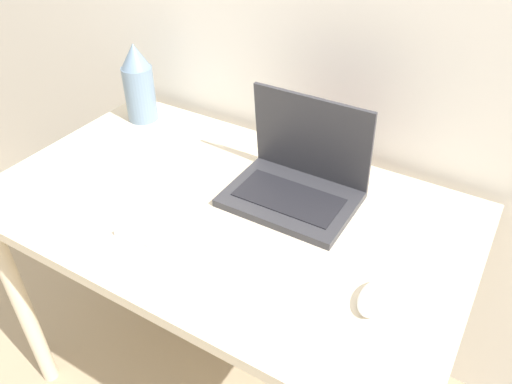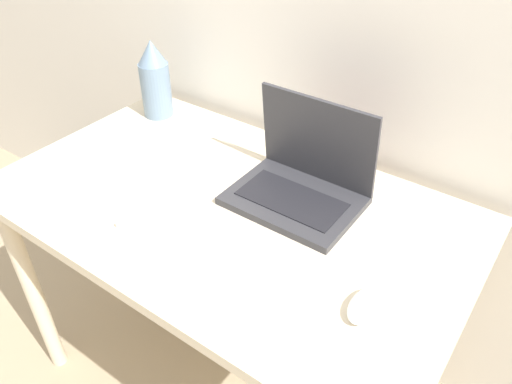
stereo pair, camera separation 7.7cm
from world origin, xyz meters
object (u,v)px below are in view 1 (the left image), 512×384
Objects in this scene: mouse at (374,298)px; vase at (139,83)px; keyboard at (217,249)px; laptop at (298,177)px.

vase is at bearing 158.60° from mouse.
vase reaches higher than keyboard.
mouse reaches higher than keyboard.
keyboard is 4.48× the size of mouse.
mouse is at bearing 6.09° from keyboard.
laptop reaches higher than mouse.
keyboard is 0.70m from vase.
mouse is at bearing -21.40° from vase.
laptop is 0.39m from mouse.
laptop is at bearing 140.38° from mouse.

